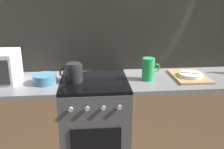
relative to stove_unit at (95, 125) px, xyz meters
The scene contains 7 objects.
back_wall 0.82m from the stove_unit, 90.00° to the left, with size 3.60×0.05×2.40m.
stove_unit is the anchor object (origin of this frame).
counter_right 0.90m from the stove_unit, ahead, with size 1.20×0.60×0.90m.
kettle 0.56m from the stove_unit, behind, with size 0.28×0.15×0.17m.
mixing_bowl 0.65m from the stove_unit, behind, with size 0.20×0.20×0.08m, color teal.
pitcher 0.73m from the stove_unit, ahead, with size 0.16×0.11×0.20m.
dish_pile 0.99m from the stove_unit, ahead, with size 0.30×0.40×0.06m.
Camera 1 is at (-0.03, -2.10, 1.65)m, focal length 40.17 mm.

